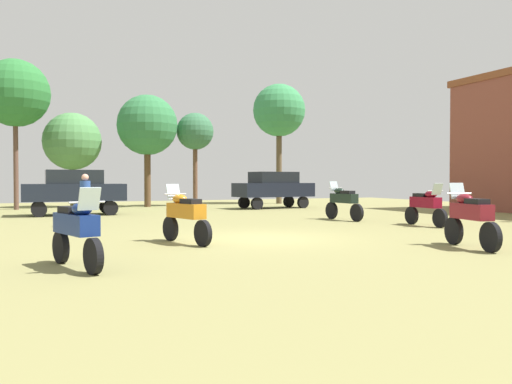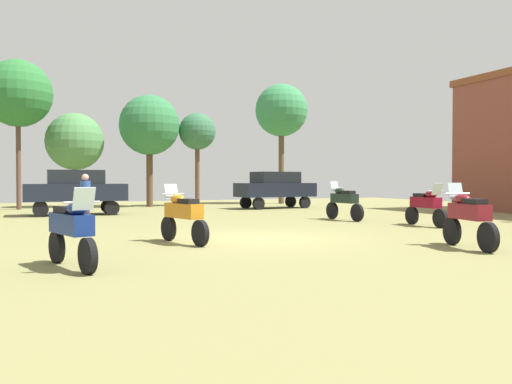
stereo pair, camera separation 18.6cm
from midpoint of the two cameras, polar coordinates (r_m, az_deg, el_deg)
name	(u,v)px [view 1 (the left image)]	position (r m, az deg, el deg)	size (l,w,h in m)	color
ground_plane	(262,239)	(14.22, 0.25, -5.05)	(44.00, 52.00, 0.02)	olive
motorcycle_1	(76,229)	(9.89, -19.29, -3.74)	(0.81, 2.11, 1.45)	black
motorcycle_2	(343,201)	(20.80, 9.14, -0.98)	(0.62, 2.24, 1.51)	black
motorcycle_5	(426,205)	(18.82, 17.56, -1.34)	(0.62, 2.09, 1.46)	black
motorcycle_6	(185,214)	(13.18, -8.03, -2.39)	(0.79, 2.14, 1.46)	black
motorcycle_7	(471,216)	(13.06, 21.73, -2.45)	(0.73, 2.09, 1.50)	black
car_1	(274,187)	(29.05, 1.72, 0.54)	(4.47, 2.27, 2.00)	black
car_3	(74,189)	(24.73, -19.19, 0.33)	(4.30, 1.80, 2.00)	black
person_1	(85,196)	(18.53, -18.20, -0.39)	(0.45, 0.45, 1.77)	#323250
tree_1	(195,132)	(32.06, -6.74, 6.39)	(2.21, 2.21, 5.57)	brown
tree_3	(147,126)	(31.35, -11.81, 7.02)	(3.47, 3.47, 6.46)	brown
tree_4	(72,142)	(31.91, -19.34, 5.14)	(3.25, 3.25, 5.37)	brown
tree_5	(15,93)	(30.71, -24.68, 9.63)	(3.51, 3.51, 7.84)	brown
tree_7	(279,111)	(35.11, 2.35, 8.69)	(3.44, 3.44, 7.85)	brown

